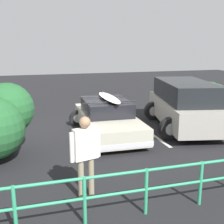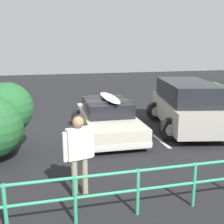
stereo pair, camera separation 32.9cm
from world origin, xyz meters
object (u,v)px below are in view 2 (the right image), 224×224
(sedan_car, at_px, (108,118))
(person_bystander, at_px, (79,149))
(bush_near_right, at_px, (217,107))
(suv_car, at_px, (187,105))

(sedan_car, xyz_separation_m, person_bystander, (1.61, 4.15, 0.47))
(person_bystander, height_order, bush_near_right, person_bystander)
(person_bystander, xyz_separation_m, bush_near_right, (-6.07, -4.03, -0.28))
(sedan_car, height_order, suv_car, suv_car)
(suv_car, bearing_deg, person_bystander, 40.55)
(sedan_car, distance_m, bush_near_right, 4.46)
(sedan_car, distance_m, suv_car, 3.10)
(sedan_car, height_order, bush_near_right, bush_near_right)
(person_bystander, relative_size, bush_near_right, 0.68)
(sedan_car, bearing_deg, person_bystander, 68.77)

